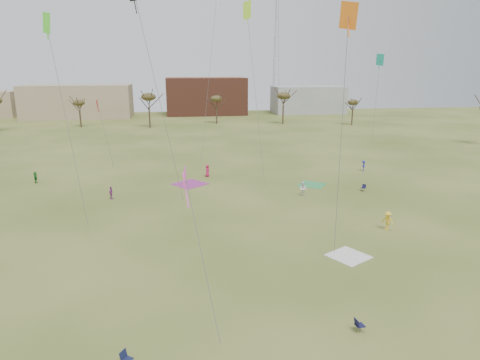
{
  "coord_description": "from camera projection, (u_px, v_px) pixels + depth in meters",
  "views": [
    {
      "loc": [
        -5.39,
        -23.06,
        14.98
      ],
      "look_at": [
        0.0,
        12.0,
        5.5
      ],
      "focal_mm": 31.37,
      "sensor_mm": 36.0,
      "label": 1
    }
  ],
  "objects": [
    {
      "name": "ground",
      "position": [
        269.0,
        311.0,
        26.68
      ],
      "size": [
        260.0,
        260.0,
        0.0
      ],
      "primitive_type": "plane",
      "color": "#3E4F18",
      "rests_on": "ground"
    },
    {
      "name": "flyer_mid_b",
      "position": [
        387.0,
        221.0,
        39.86
      ],
      "size": [
        1.27,
        1.38,
        1.86
      ],
      "primitive_type": "imported",
      "rotation": [
        0.0,
        0.0,
        5.35
      ],
      "color": "gold",
      "rests_on": "ground"
    },
    {
      "name": "spectator_mid_d",
      "position": [
        111.0,
        193.0,
        49.38
      ],
      "size": [
        0.55,
        0.95,
        1.52
      ],
      "primitive_type": "imported",
      "rotation": [
        0.0,
        0.0,
        1.36
      ],
      "color": "#933D8C",
      "rests_on": "ground"
    },
    {
      "name": "spectator_mid_e",
      "position": [
        303.0,
        189.0,
        50.55
      ],
      "size": [
        1.08,
        1.02,
        1.76
      ],
      "primitive_type": "imported",
      "rotation": [
        0.0,
        0.0,
        5.72
      ],
      "color": "white",
      "rests_on": "ground"
    },
    {
      "name": "flyer_far_a",
      "position": [
        35.0,
        177.0,
        56.39
      ],
      "size": [
        0.88,
        1.52,
        1.56
      ],
      "primitive_type": "imported",
      "rotation": [
        0.0,
        0.0,
        1.89
      ],
      "color": "#2A7E2C",
      "rests_on": "ground"
    },
    {
      "name": "flyer_far_b",
      "position": [
        207.0,
        171.0,
        59.66
      ],
      "size": [
        0.87,
        1.02,
        1.77
      ],
      "primitive_type": "imported",
      "rotation": [
        0.0,
        0.0,
        1.15
      ],
      "color": "#B61F4F",
      "rests_on": "ground"
    },
    {
      "name": "flyer_far_c",
      "position": [
        363.0,
        166.0,
        63.06
      ],
      "size": [
        0.88,
        1.15,
        1.58
      ],
      "primitive_type": "imported",
      "rotation": [
        0.0,
        0.0,
        4.39
      ],
      "color": "#21259A",
      "rests_on": "ground"
    },
    {
      "name": "blanket_cream",
      "position": [
        349.0,
        256.0,
        34.5
      ],
      "size": [
        3.9,
        3.9,
        0.03
      ],
      "primitive_type": "cube",
      "rotation": [
        0.0,
        0.0,
        2.08
      ],
      "color": "white",
      "rests_on": "ground"
    },
    {
      "name": "blanket_plum",
      "position": [
        190.0,
        184.0,
        55.99
      ],
      "size": [
        5.33,
        5.33,
        0.03
      ],
      "primitive_type": "cube",
      "rotation": [
        0.0,
        0.0,
        2.24
      ],
      "color": "#982E82",
      "rests_on": "ground"
    },
    {
      "name": "blanket_olive",
      "position": [
        312.0,
        185.0,
        55.67
      ],
      "size": [
        4.49,
        4.49,
        0.03
      ],
      "primitive_type": "cube",
      "rotation": [
        0.0,
        0.0,
        0.98
      ],
      "color": "#35924F",
      "rests_on": "ground"
    },
    {
      "name": "camp_chair_center",
      "position": [
        359.0,
        328.0,
        24.56
      ],
      "size": [
        0.61,
        0.57,
        0.87
      ],
      "rotation": [
        0.0,
        0.0,
        1.7
      ],
      "color": "#131336",
      "rests_on": "ground"
    },
    {
      "name": "camp_chair_right",
      "position": [
        363.0,
        189.0,
        52.7
      ],
      "size": [
        0.73,
        0.72,
        0.87
      ],
      "rotation": [
        0.0,
        0.0,
        5.32
      ],
      "color": "#18163C",
      "rests_on": "ground"
    },
    {
      "name": "kites_aloft",
      "position": [
        198.0,
        16.0,
        46.08
      ],
      "size": [
        68.94,
        67.2,
        26.04
      ],
      "color": "#A5E626",
      "rests_on": "ground"
    },
    {
      "name": "tree_line",
      "position": [
        186.0,
        102.0,
        99.99
      ],
      "size": [
        117.44,
        49.32,
        8.91
      ],
      "color": "#3A2B1E",
      "rests_on": "ground"
    },
    {
      "name": "building_tan",
      "position": [
        78.0,
        101.0,
        130.07
      ],
      "size": [
        32.0,
        14.0,
        10.0
      ],
      "primitive_type": "cube",
      "color": "#937F60",
      "rests_on": "ground"
    },
    {
      "name": "building_brick",
      "position": [
        206.0,
        96.0,
        140.45
      ],
      "size": [
        26.0,
        16.0,
        12.0
      ],
      "primitive_type": "cube",
      "color": "brown",
      "rests_on": "ground"
    },
    {
      "name": "building_grey",
      "position": [
        308.0,
        100.0,
        144.07
      ],
      "size": [
        24.0,
        12.0,
        9.0
      ],
      "primitive_type": "cube",
      "color": "gray",
      "rests_on": "ground"
    },
    {
      "name": "radio_tower",
      "position": [
        276.0,
        56.0,
        145.49
      ],
      "size": [
        1.51,
        1.72,
        41.0
      ],
      "color": "#9EA3A8",
      "rests_on": "ground"
    }
  ]
}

